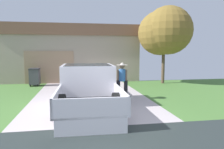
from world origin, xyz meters
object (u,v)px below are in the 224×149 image
Objects in this scene: pickup_truck at (88,87)px; front_yard_tree at (165,32)px; wheeled_trash_bin at (35,76)px; person_with_hat at (122,79)px; handbag at (119,99)px; house_with_garage at (72,53)px.

pickup_truck is 7.65m from front_yard_tree.
wheeled_trash_bin is (-8.32, 0.37, -2.84)m from front_yard_tree.
front_yard_tree reaches higher than pickup_truck.
person_with_hat reaches higher than pickup_truck.
handbag is at bearing -48.82° from wheeled_trash_bin.
pickup_truck is 9.20m from house_with_garage.
pickup_truck is at bearing -85.19° from house_with_garage.
house_with_garage reaches higher than person_with_hat.
handbag is 0.08× the size of front_yard_tree.
pickup_truck reaches higher than handbag.
pickup_truck is 1.47m from handbag.
front_yard_tree is at bearing -35.25° from house_with_garage.
person_with_hat is 0.33× the size of front_yard_tree.
person_with_hat is (1.53, 0.50, 0.20)m from pickup_truck.
house_with_garage is at bearing 60.11° from wheeled_trash_bin.
pickup_truck is 13.49× the size of handbag.
wheeled_trash_bin is at bearing 177.44° from front_yard_tree.
person_with_hat is at bearing -45.68° from wheeled_trash_bin.
pickup_truck is at bearing 28.01° from person_with_hat.
house_with_garage is 4.74m from wheeled_trash_bin.
handbag is 9.32m from house_with_garage.
house_with_garage reaches higher than wheeled_trash_bin.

